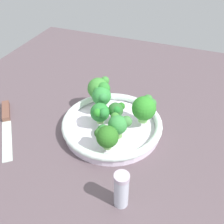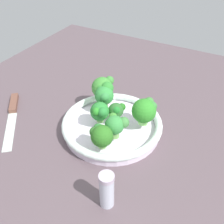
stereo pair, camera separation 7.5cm
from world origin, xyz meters
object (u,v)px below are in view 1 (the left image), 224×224
broccoli_floret_4 (100,113)px  broccoli_floret_0 (101,96)px  broccoli_floret_3 (106,136)px  pepper_shaker (121,190)px  knife (6,120)px  bowl (112,125)px  broccoli_floret_6 (145,108)px  broccoli_floret_5 (117,110)px  broccoli_floret_2 (120,124)px  broccoli_floret_1 (99,88)px

broccoli_floret_4 → broccoli_floret_0: bearing=-70.0°
broccoli_floret_0 → broccoli_floret_3: bearing=117.4°
broccoli_floret_0 → pepper_shaker: broccoli_floret_0 is taller
knife → broccoli_floret_3: bearing=176.7°
bowl → broccoli_floret_6: (-8.40, -3.26, 6.30)cm
broccoli_floret_6 → knife: (39.94, 11.49, -7.69)cm
broccoli_floret_0 → pepper_shaker: (-15.72, 26.23, -3.37)cm
broccoli_floret_3 → broccoli_floret_6: broccoli_floret_6 is taller
broccoli_floret_5 → broccoli_floret_6: 7.86cm
broccoli_floret_0 → broccoli_floret_5: bearing=153.5°
broccoli_floret_5 → pepper_shaker: 25.40cm
pepper_shaker → broccoli_floret_4: bearing=-56.0°
broccoli_floret_3 → broccoli_floret_4: broccoli_floret_3 is taller
broccoli_floret_2 → pepper_shaker: (-6.63, 16.92, -2.82)cm
broccoli_floret_1 → broccoli_floret_3: broccoli_floret_1 is taller
broccoli_floret_5 → broccoli_floret_6: bearing=-165.1°
broccoli_floret_2 → broccoli_floret_4: (6.78, -2.96, -0.30)cm
broccoli_floret_2 → broccoli_floret_3: bearing=72.2°
broccoli_floret_1 → broccoli_floret_4: 10.38cm
broccoli_floret_1 → broccoli_floret_3: (-9.39, 17.43, -1.23)cm
broccoli_floret_1 → broccoli_floret_6: (-15.31, 3.96, -0.42)cm
broccoli_floret_0 → broccoli_floret_6: broccoli_floret_6 is taller
broccoli_floret_0 → broccoli_floret_4: size_ratio=1.18×
bowl → broccoli_floret_0: broccoli_floret_0 is taller
broccoli_floret_2 → pepper_shaker: 18.39cm
broccoli_floret_4 → knife: broccoli_floret_4 is taller
broccoli_floret_1 → pepper_shaker: size_ratio=0.83×
broccoli_floret_0 → knife: size_ratio=0.33×
broccoli_floret_4 → broccoli_floret_5: size_ratio=1.14×
broccoli_floret_6 → pepper_shaker: broccoli_floret_6 is taller
bowl → broccoli_floret_4: broccoli_floret_4 is taller
broccoli_floret_4 → broccoli_floret_6: bearing=-153.9°
broccoli_floret_2 → knife: size_ratio=0.29×
broccoli_floret_3 → broccoli_floret_4: (5.14, -8.05, -0.06)cm
broccoli_floret_2 → broccoli_floret_5: bearing=-63.2°
broccoli_floret_2 → broccoli_floret_4: broccoli_floret_2 is taller
broccoli_floret_3 → pepper_shaker: 14.67cm
broccoli_floret_4 → pepper_shaker: bearing=124.0°
broccoli_floret_1 → broccoli_floret_4: broccoli_floret_1 is taller
broccoli_floret_3 → knife: bearing=-3.3°
bowl → broccoli_floret_6: bearing=-158.8°
broccoli_floret_3 → broccoli_floret_1: bearing=-61.7°
broccoli_floret_0 → broccoli_floret_3: (-7.45, 14.39, -0.79)cm
broccoli_floret_1 → broccoli_floret_2: broccoli_floret_1 is taller
broccoli_floret_2 → broccoli_floret_0: bearing=-45.7°
broccoli_floret_0 → broccoli_floret_5: (-5.87, 2.92, -1.20)cm
bowl → broccoli_floret_2: 8.71cm
broccoli_floret_3 → knife: broccoli_floret_3 is taller
broccoli_floret_1 → broccoli_floret_6: size_ratio=1.02×
bowl → knife: size_ratio=1.32×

